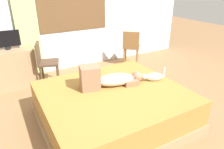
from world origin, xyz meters
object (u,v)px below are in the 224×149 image
at_px(person_lying, 109,79).
at_px(chair_by_desk, 44,61).
at_px(desk, 10,68).
at_px(cat, 153,77).
at_px(tv_monitor, 6,40).
at_px(bed, 113,106).
at_px(chair_spare, 131,46).
at_px(cup, 19,44).

height_order(person_lying, chair_by_desk, chair_by_desk).
relative_size(desk, chair_by_desk, 1.05).
distance_m(cat, chair_by_desk, 2.12).
relative_size(tv_monitor, chair_by_desk, 0.56).
bearing_deg(bed, tv_monitor, 119.37).
bearing_deg(cat, chair_by_desk, 126.10).
xyz_separation_m(bed, chair_by_desk, (-0.55, 1.69, 0.26)).
bearing_deg(desk, person_lying, -57.13).
xyz_separation_m(person_lying, tv_monitor, (-1.15, 1.83, 0.31)).
bearing_deg(chair_spare, tv_monitor, 174.00).
height_order(person_lying, chair_spare, chair_spare).
height_order(cup, chair_by_desk, chair_by_desk).
xyz_separation_m(desk, chair_spare, (2.64, -0.27, 0.14)).
relative_size(chair_by_desk, chair_spare, 1.00).
bearing_deg(tv_monitor, chair_by_desk, -27.84).
relative_size(desk, tv_monitor, 1.87).
relative_size(tv_monitor, chair_spare, 0.56).
relative_size(cup, chair_by_desk, 0.10).
relative_size(desk, chair_spare, 1.05).
bearing_deg(person_lying, desk, 122.87).
distance_m(bed, person_lying, 0.40).
relative_size(cat, tv_monitor, 0.69).
relative_size(bed, chair_spare, 2.31).
xyz_separation_m(tv_monitor, chair_spare, (2.61, -0.27, -0.41)).
bearing_deg(person_lying, bed, -100.61).
bearing_deg(cat, chair_spare, 65.63).
bearing_deg(tv_monitor, desk, 180.00).
distance_m(person_lying, cup, 2.15).
xyz_separation_m(chair_by_desk, chair_spare, (2.04, 0.03, 0.00)).
height_order(bed, tv_monitor, tv_monitor).
relative_size(person_lying, chair_spare, 1.09).
xyz_separation_m(person_lying, cat, (0.67, -0.18, -0.05)).
xyz_separation_m(bed, cat, (0.70, -0.02, 0.32)).
height_order(desk, tv_monitor, tv_monitor).
height_order(person_lying, cat, person_lying).
xyz_separation_m(desk, tv_monitor, (0.03, 0.00, 0.55)).
height_order(bed, desk, desk).
xyz_separation_m(desk, chair_by_desk, (0.60, -0.30, 0.14)).
bearing_deg(person_lying, tv_monitor, 122.19).
distance_m(person_lying, desk, 2.19).
distance_m(bed, cup, 2.34).
height_order(tv_monitor, chair_spare, tv_monitor).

